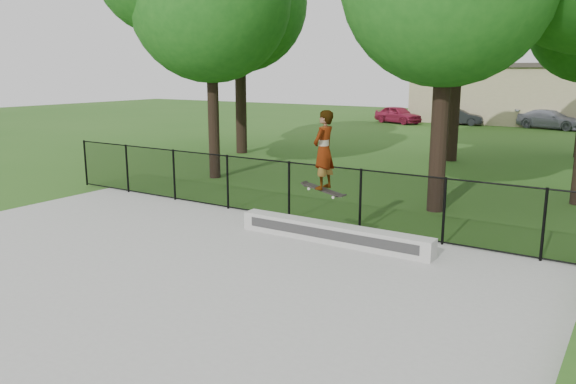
# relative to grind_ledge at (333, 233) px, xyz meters

# --- Properties ---
(ground) EXTENTS (100.00, 100.00, 0.00)m
(ground) POSITION_rel_grind_ledge_xyz_m (-1.92, -4.70, -0.27)
(ground) COLOR #275518
(ground) RESTS_ON ground
(concrete_slab) EXTENTS (14.00, 12.00, 0.06)m
(concrete_slab) POSITION_rel_grind_ledge_xyz_m (-1.92, -4.70, -0.24)
(concrete_slab) COLOR #9E9D99
(concrete_slab) RESTS_ON ground
(grind_ledge) EXTENTS (4.59, 0.40, 0.43)m
(grind_ledge) POSITION_rel_grind_ledge_xyz_m (0.00, 0.00, 0.00)
(grind_ledge) COLOR #B4B5AF
(grind_ledge) RESTS_ON concrete_slab
(car_a) EXTENTS (3.99, 2.75, 1.27)m
(car_a) POSITION_rel_grind_ledge_xyz_m (-10.02, 28.55, 0.36)
(car_a) COLOR maroon
(car_a) RESTS_ON ground
(car_b) EXTENTS (3.22, 1.67, 1.12)m
(car_b) POSITION_rel_grind_ledge_xyz_m (-5.95, 29.73, 0.29)
(car_b) COLOR black
(car_b) RESTS_ON ground
(car_c) EXTENTS (4.34, 2.80, 1.27)m
(car_c) POSITION_rel_grind_ledge_xyz_m (0.04, 30.27, 0.36)
(car_c) COLOR gray
(car_c) RESTS_ON ground
(skater_airborne) EXTENTS (0.83, 0.62, 1.85)m
(skater_airborne) POSITION_rel_grind_ledge_xyz_m (-0.14, -0.20, 1.84)
(skater_airborne) COLOR black
(skater_airborne) RESTS_ON ground
(chainlink_fence) EXTENTS (16.06, 0.06, 1.50)m
(chainlink_fence) POSITION_rel_grind_ledge_xyz_m (-1.92, 1.20, 0.54)
(chainlink_fence) COLOR black
(chainlink_fence) RESTS_ON concrete_slab
(distant_building) EXTENTS (12.40, 6.40, 4.30)m
(distant_building) POSITION_rel_grind_ledge_xyz_m (-3.92, 33.30, 1.89)
(distant_building) COLOR tan
(distant_building) RESTS_ON ground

